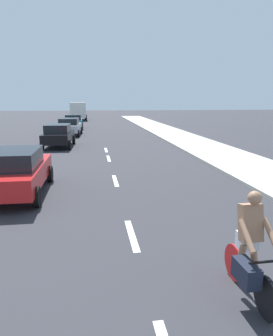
% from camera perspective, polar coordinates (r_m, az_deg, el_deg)
% --- Properties ---
extents(ground_plane, '(160.00, 160.00, 0.00)m').
position_cam_1_polar(ground_plane, '(18.68, -5.39, 2.51)').
color(ground_plane, '#2D2D33').
extents(sidewalk_strip, '(3.60, 80.00, 0.14)m').
position_cam_1_polar(sidewalk_strip, '(21.94, 11.85, 3.96)').
color(sidewalk_strip, '#B2ADA3').
rests_on(sidewalk_strip, ground).
extents(lane_stripe_2, '(0.16, 1.80, 0.01)m').
position_cam_1_polar(lane_stripe_2, '(7.67, -0.88, -12.19)').
color(lane_stripe_2, white).
rests_on(lane_stripe_2, ground).
extents(lane_stripe_3, '(0.16, 1.80, 0.01)m').
position_cam_1_polar(lane_stripe_3, '(12.56, -3.92, -2.33)').
color(lane_stripe_3, white).
rests_on(lane_stripe_3, ground).
extents(lane_stripe_4, '(0.16, 1.80, 0.01)m').
position_cam_1_polar(lane_stripe_4, '(17.35, -5.16, 1.77)').
color(lane_stripe_4, white).
rests_on(lane_stripe_4, ground).
extents(lane_stripe_5, '(0.16, 1.80, 0.01)m').
position_cam_1_polar(lane_stripe_5, '(20.31, -5.63, 3.32)').
color(lane_stripe_5, white).
rests_on(lane_stripe_5, ground).
extents(cyclist, '(0.63, 1.71, 1.82)m').
position_cam_1_polar(cyclist, '(5.42, 20.01, -14.27)').
color(cyclist, black).
rests_on(cyclist, ground).
extents(parked_car_red, '(2.07, 4.46, 1.57)m').
position_cam_1_polar(parked_car_red, '(11.34, -21.49, -0.44)').
color(parked_car_red, red).
rests_on(parked_car_red, ground).
extents(parked_car_black, '(2.09, 4.23, 1.57)m').
position_cam_1_polar(parked_car_black, '(22.18, -14.18, 5.94)').
color(parked_car_black, black).
rests_on(parked_car_black, ground).
extents(parked_car_silver, '(2.22, 4.49, 1.57)m').
position_cam_1_polar(parked_car_silver, '(29.33, -12.23, 7.53)').
color(parked_car_silver, '#B7BABF').
rests_on(parked_car_silver, ground).
extents(parked_car_teal, '(2.18, 4.61, 1.57)m').
position_cam_1_polar(parked_car_teal, '(36.20, -11.53, 8.44)').
color(parked_car_teal, '#14727A').
rests_on(parked_car_teal, ground).
extents(delivery_truck, '(2.85, 6.32, 2.80)m').
position_cam_1_polar(delivery_truck, '(51.26, -10.71, 10.32)').
color(delivery_truck, '#23478C').
rests_on(delivery_truck, ground).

